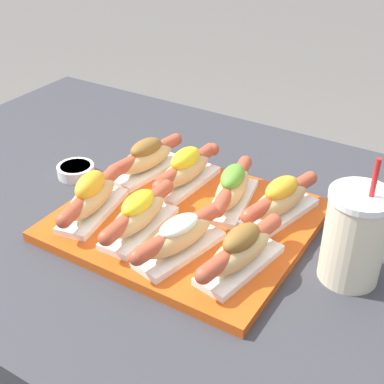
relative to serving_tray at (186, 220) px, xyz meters
The scene contains 12 objects.
patio_table 0.37m from the serving_tray, 150.28° to the left, with size 1.32×0.86×0.71m.
serving_tray is the anchor object (origin of this frame).
hot_dog_0 0.17m from the serving_tray, 151.28° to the right, with size 0.09×0.20×0.08m.
hot_dog_1 0.10m from the serving_tray, 119.48° to the right, with size 0.07×0.20×0.07m.
hot_dog_2 0.11m from the serving_tray, 63.70° to the right, with size 0.09×0.20×0.06m.
hot_dog_3 0.17m from the serving_tray, 27.30° to the right, with size 0.09×0.20×0.08m.
hot_dog_4 0.18m from the serving_tray, 149.04° to the left, with size 0.08×0.20×0.07m.
hot_dog_5 0.11m from the serving_tray, 120.79° to the left, with size 0.07×0.20×0.08m.
hot_dog_6 0.10m from the serving_tray, 57.80° to the left, with size 0.09×0.20×0.07m.
hot_dog_7 0.17m from the serving_tray, 32.16° to the left, with size 0.10×0.20×0.08m.
sauce_bowl 0.29m from the serving_tray, behind, with size 0.08×0.08×0.02m.
drink_cup 0.30m from the serving_tray, ahead, with size 0.10×0.10×0.21m.
Camera 1 is at (0.48, -0.69, 1.27)m, focal length 50.00 mm.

